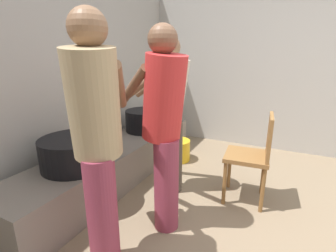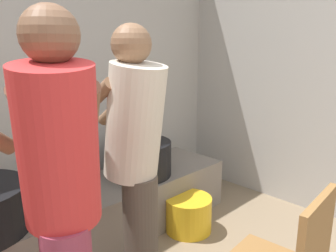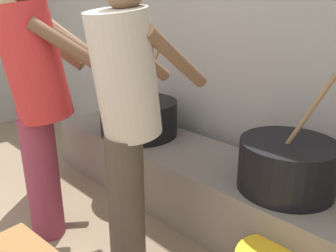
% 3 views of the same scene
% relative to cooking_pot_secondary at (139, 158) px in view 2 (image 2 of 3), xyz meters
% --- Properties ---
extents(hearth_ledge, '(2.73, 0.60, 0.42)m').
position_rel_cooking_pot_secondary_xyz_m(hearth_ledge, '(-0.62, 0.01, -0.35)').
color(hearth_ledge, slate).
rests_on(hearth_ledge, ground_plane).
extents(cooking_pot_secondary, '(0.52, 0.52, 0.73)m').
position_rel_cooking_pot_secondary_xyz_m(cooking_pot_secondary, '(0.00, 0.00, 0.00)').
color(cooking_pot_secondary, black).
rests_on(cooking_pot_secondary, hearth_ledge).
extents(cook_in_red_shirt, '(0.60, 0.74, 1.61)m').
position_rel_cooking_pot_secondary_xyz_m(cook_in_red_shirt, '(-1.10, -0.85, 0.36)').
color(cook_in_red_shirt, '#8C3347').
rests_on(cook_in_red_shirt, ground_plane).
extents(cook_in_cream_shirt, '(0.38, 0.68, 1.57)m').
position_rel_cooking_pot_secondary_xyz_m(cook_in_cream_shirt, '(-0.56, -0.64, 0.33)').
color(cook_in_cream_shirt, '#4C4238').
rests_on(cook_in_cream_shirt, ground_plane).
extents(bucket_yellow_plastic, '(0.37, 0.37, 0.28)m').
position_rel_cooking_pot_secondary_xyz_m(bucket_yellow_plastic, '(0.18, -0.39, -0.42)').
color(bucket_yellow_plastic, gold).
rests_on(bucket_yellow_plastic, ground_plane).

